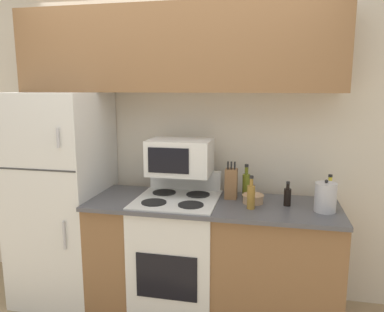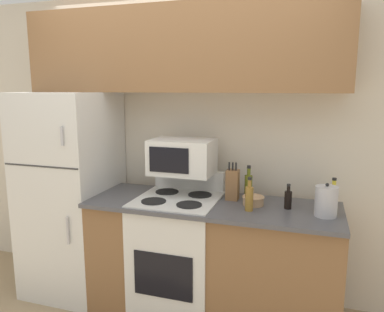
{
  "view_description": "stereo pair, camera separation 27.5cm",
  "coord_description": "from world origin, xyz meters",
  "px_view_note": "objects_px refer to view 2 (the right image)",
  "views": [
    {
      "loc": [
        0.76,
        -2.37,
        1.77
      ],
      "look_at": [
        0.2,
        0.28,
        1.27
      ],
      "focal_mm": 35.0,
      "sensor_mm": 36.0,
      "label": 1
    },
    {
      "loc": [
        1.03,
        -2.3,
        1.77
      ],
      "look_at": [
        0.2,
        0.28,
        1.27
      ],
      "focal_mm": 35.0,
      "sensor_mm": 36.0,
      "label": 2
    }
  ],
  "objects_px": {
    "refrigerator": "(71,193)",
    "kettle": "(326,201)",
    "knife_block": "(233,184)",
    "bottle_olive_oil": "(248,186)",
    "bottle_soy_sauce": "(288,199)",
    "bottle_cooking_spray": "(333,196)",
    "microwave": "(182,157)",
    "stove": "(178,253)",
    "bowl": "(253,200)",
    "bottle_vinegar": "(249,198)"
  },
  "relations": [
    {
      "from": "refrigerator",
      "to": "kettle",
      "type": "bearing_deg",
      "value": -3.02
    },
    {
      "from": "knife_block",
      "to": "bottle_olive_oil",
      "type": "xyz_separation_m",
      "value": [
        0.11,
        0.07,
        -0.02
      ]
    },
    {
      "from": "kettle",
      "to": "refrigerator",
      "type": "bearing_deg",
      "value": 176.98
    },
    {
      "from": "knife_block",
      "to": "bottle_soy_sauce",
      "type": "relative_size",
      "value": 1.62
    },
    {
      "from": "bottle_olive_oil",
      "to": "bottle_cooking_spray",
      "type": "bearing_deg",
      "value": -4.48
    },
    {
      "from": "bottle_cooking_spray",
      "to": "microwave",
      "type": "bearing_deg",
      "value": -179.02
    },
    {
      "from": "stove",
      "to": "kettle",
      "type": "xyz_separation_m",
      "value": [
        1.07,
        -0.05,
        0.54
      ]
    },
    {
      "from": "knife_block",
      "to": "bowl",
      "type": "xyz_separation_m",
      "value": [
        0.17,
        -0.09,
        -0.08
      ]
    },
    {
      "from": "stove",
      "to": "bottle_cooking_spray",
      "type": "bearing_deg",
      "value": 7.56
    },
    {
      "from": "microwave",
      "to": "bottle_olive_oil",
      "type": "height_order",
      "value": "microwave"
    },
    {
      "from": "refrigerator",
      "to": "microwave",
      "type": "relative_size",
      "value": 3.54
    },
    {
      "from": "stove",
      "to": "bowl",
      "type": "height_order",
      "value": "stove"
    },
    {
      "from": "bottle_vinegar",
      "to": "kettle",
      "type": "distance_m",
      "value": 0.51
    },
    {
      "from": "bottle_olive_oil",
      "to": "kettle",
      "type": "height_order",
      "value": "bottle_olive_oil"
    },
    {
      "from": "microwave",
      "to": "bottle_cooking_spray",
      "type": "distance_m",
      "value": 1.15
    },
    {
      "from": "stove",
      "to": "bottle_soy_sauce",
      "type": "distance_m",
      "value": 0.97
    },
    {
      "from": "bowl",
      "to": "bottle_cooking_spray",
      "type": "xyz_separation_m",
      "value": [
        0.55,
        0.11,
        0.05
      ]
    },
    {
      "from": "stove",
      "to": "bottle_soy_sauce",
      "type": "xyz_separation_m",
      "value": [
        0.82,
        0.03,
        0.51
      ]
    },
    {
      "from": "bottle_vinegar",
      "to": "stove",
      "type": "bearing_deg",
      "value": 170.46
    },
    {
      "from": "bowl",
      "to": "bottle_vinegar",
      "type": "xyz_separation_m",
      "value": [
        -0.01,
        -0.14,
        0.06
      ]
    },
    {
      "from": "refrigerator",
      "to": "knife_block",
      "type": "height_order",
      "value": "refrigerator"
    },
    {
      "from": "knife_block",
      "to": "bottle_soy_sauce",
      "type": "distance_m",
      "value": 0.43
    },
    {
      "from": "knife_block",
      "to": "bowl",
      "type": "height_order",
      "value": "knife_block"
    },
    {
      "from": "microwave",
      "to": "bottle_soy_sauce",
      "type": "relative_size",
      "value": 2.72
    },
    {
      "from": "knife_block",
      "to": "bottle_cooking_spray",
      "type": "bearing_deg",
      "value": 1.41
    },
    {
      "from": "stove",
      "to": "bowl",
      "type": "xyz_separation_m",
      "value": [
        0.57,
        0.04,
        0.48
      ]
    },
    {
      "from": "refrigerator",
      "to": "bottle_olive_oil",
      "type": "height_order",
      "value": "refrigerator"
    },
    {
      "from": "microwave",
      "to": "bottle_cooking_spray",
      "type": "bearing_deg",
      "value": 0.98
    },
    {
      "from": "microwave",
      "to": "bowl",
      "type": "height_order",
      "value": "microwave"
    },
    {
      "from": "stove",
      "to": "kettle",
      "type": "relative_size",
      "value": 4.8
    },
    {
      "from": "bottle_vinegar",
      "to": "bottle_cooking_spray",
      "type": "relative_size",
      "value": 1.09
    },
    {
      "from": "microwave",
      "to": "bottle_soy_sauce",
      "type": "height_order",
      "value": "microwave"
    },
    {
      "from": "refrigerator",
      "to": "stove",
      "type": "relative_size",
      "value": 1.58
    },
    {
      "from": "microwave",
      "to": "bottle_soy_sauce",
      "type": "distance_m",
      "value": 0.87
    },
    {
      "from": "knife_block",
      "to": "bottle_soy_sauce",
      "type": "height_order",
      "value": "knife_block"
    },
    {
      "from": "bowl",
      "to": "bottle_vinegar",
      "type": "relative_size",
      "value": 0.68
    },
    {
      "from": "bottle_olive_oil",
      "to": "kettle",
      "type": "xyz_separation_m",
      "value": [
        0.56,
        -0.25,
        0.0
      ]
    },
    {
      "from": "bowl",
      "to": "kettle",
      "type": "height_order",
      "value": "kettle"
    },
    {
      "from": "bottle_soy_sauce",
      "to": "bottle_olive_oil",
      "type": "bearing_deg",
      "value": 152.09
    },
    {
      "from": "bottle_vinegar",
      "to": "bottle_soy_sauce",
      "type": "xyz_separation_m",
      "value": [
        0.26,
        0.13,
        -0.02
      ]
    },
    {
      "from": "stove",
      "to": "knife_block",
      "type": "distance_m",
      "value": 0.7
    },
    {
      "from": "bottle_olive_oil",
      "to": "kettle",
      "type": "relative_size",
      "value": 1.14
    },
    {
      "from": "bottle_olive_oil",
      "to": "bottle_cooking_spray",
      "type": "relative_size",
      "value": 1.18
    },
    {
      "from": "stove",
      "to": "bottle_olive_oil",
      "type": "relative_size",
      "value": 4.21
    },
    {
      "from": "refrigerator",
      "to": "bottle_soy_sauce",
      "type": "bearing_deg",
      "value": -0.89
    },
    {
      "from": "knife_block",
      "to": "bottle_soy_sauce",
      "type": "bearing_deg",
      "value": -13.13
    },
    {
      "from": "bottle_cooking_spray",
      "to": "bottle_soy_sauce",
      "type": "bearing_deg",
      "value": -159.09
    },
    {
      "from": "refrigerator",
      "to": "microwave",
      "type": "height_order",
      "value": "refrigerator"
    },
    {
      "from": "bottle_cooking_spray",
      "to": "bottle_olive_oil",
      "type": "bearing_deg",
      "value": 175.52
    },
    {
      "from": "microwave",
      "to": "bottle_olive_oil",
      "type": "bearing_deg",
      "value": 7.44
    }
  ]
}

